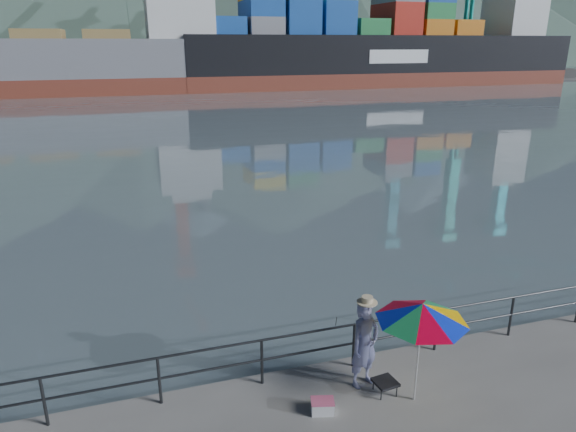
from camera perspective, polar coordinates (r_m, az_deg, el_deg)
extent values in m
cube|color=slate|center=(137.01, -16.73, 15.24)|extent=(500.00, 280.00, 0.00)
cube|color=#514F4C|center=(100.89, -10.28, 14.73)|extent=(200.00, 40.00, 0.40)
cylinder|color=#2D3033|center=(10.64, 2.39, -12.77)|extent=(22.00, 0.05, 0.05)
cylinder|color=#2D3033|center=(10.88, 2.35, -14.79)|extent=(22.00, 0.05, 0.05)
cube|color=#2D3033|center=(10.91, 2.35, -15.01)|extent=(22.00, 0.06, 1.00)
cube|color=orange|center=(99.82, -10.24, 15.44)|extent=(6.00, 2.40, 2.60)
cube|color=red|center=(100.78, -6.51, 17.11)|extent=(6.00, 2.40, 7.80)
cube|color=yellow|center=(102.24, -2.77, 17.23)|extent=(6.00, 2.40, 7.80)
cube|color=orange|center=(104.19, 0.85, 15.84)|extent=(6.00, 2.40, 2.60)
cube|color=#267F3F|center=(106.41, 4.31, 15.86)|extent=(6.00, 2.40, 2.60)
cube|color=yellow|center=(108.87, 7.67, 17.18)|extent=(6.00, 2.40, 7.80)
cube|color=orange|center=(111.85, 10.76, 15.73)|extent=(6.00, 2.40, 2.60)
cube|color=red|center=(114.97, 13.78, 16.26)|extent=(6.00, 2.40, 5.20)
cube|color=#267F3F|center=(118.38, 16.65, 16.71)|extent=(6.00, 2.40, 7.80)
cube|color=orange|center=(102.79, -10.48, 15.51)|extent=(6.00, 2.40, 2.60)
cube|color=red|center=(103.72, -6.84, 17.14)|extent=(6.00, 2.40, 7.80)
cube|color=yellow|center=(105.24, -3.18, 15.85)|extent=(6.00, 2.40, 2.60)
cube|color=red|center=(106.95, 0.33, 17.31)|extent=(6.00, 2.40, 7.80)
cube|color=#267F3F|center=(109.15, 3.72, 16.62)|extent=(6.00, 2.40, 5.20)
cube|color=#194CA5|center=(111.60, 7.00, 17.24)|extent=(6.00, 2.40, 7.80)
cube|color=gray|center=(114.41, 10.11, 17.13)|extent=(6.00, 2.40, 7.80)
cube|color=#194CA5|center=(117.52, 13.06, 16.99)|extent=(6.00, 2.40, 7.80)
cube|color=#194CA5|center=(120.89, 15.84, 16.81)|extent=(6.00, 2.40, 7.80)
cube|color=gray|center=(105.67, -10.79, 16.99)|extent=(6.00, 2.40, 7.80)
cube|color=yellow|center=(106.77, -7.11, 15.78)|extent=(6.00, 2.40, 2.60)
cube|color=#194CA5|center=(108.09, -3.60, 16.61)|extent=(6.00, 2.40, 5.20)
imported|color=navy|center=(10.53, 8.53, -13.94)|extent=(0.76, 0.62, 1.81)
cylinder|color=white|center=(10.28, 14.23, -14.97)|extent=(0.04, 0.04, 1.90)
cone|color=red|center=(9.79, 14.68, -10.31)|extent=(1.91, 1.91, 0.35)
cube|color=black|center=(10.72, 10.76, -17.68)|extent=(0.47, 0.47, 0.06)
cube|color=#2D3033|center=(10.80, 10.72, -18.28)|extent=(0.36, 0.36, 0.22)
cube|color=silver|center=(10.21, 3.85, -20.42)|extent=(0.47, 0.37, 0.24)
cylinder|color=black|center=(11.70, 5.23, -15.44)|extent=(0.66, 1.53, 1.17)
cube|color=brown|center=(78.73, -24.15, 12.93)|extent=(52.77, 9.13, 2.50)
cube|color=gray|center=(78.54, -24.52, 15.64)|extent=(52.77, 9.13, 5.00)
cube|color=silver|center=(78.63, -12.03, 21.24)|extent=(9.00, 7.67, 7.00)
cube|color=brown|center=(89.07, 10.32, 14.71)|extent=(64.97, 10.83, 2.50)
cube|color=black|center=(88.89, 10.48, 17.31)|extent=(64.97, 10.83, 5.60)
cube|color=silver|center=(102.80, 23.90, 20.63)|extent=(7.00, 8.66, 10.00)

